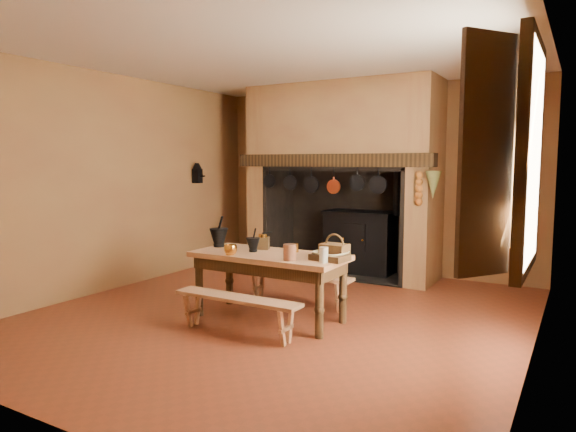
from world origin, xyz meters
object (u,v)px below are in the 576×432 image
Objects in this scene: coffee_grinder at (263,242)px; wicker_basket at (334,250)px; mixing_bowl at (331,255)px; work_table at (269,264)px; iron_range at (361,241)px; bench_front at (237,306)px.

wicker_basket is at bearing -30.92° from coffee_grinder.
work_table is at bearing -178.59° from mixing_bowl.
iron_range is 2.72m from mixing_bowl.
work_table is at bearing -169.95° from wicker_basket.
work_table is at bearing 90.00° from bench_front.
coffee_grinder reaches higher than work_table.
iron_range is 0.98× the size of work_table.
iron_range reaches higher than coffee_grinder.
mixing_bowl reaches higher than bench_front.
bench_front is 0.95m from coffee_grinder.
work_table is at bearing -89.34° from iron_range.
bench_front is at bearing -139.27° from mixing_bowl.
mixing_bowl reaches higher than work_table.
work_table is 0.34m from coffee_grinder.
bench_front is (-0.00, -0.59, -0.31)m from work_table.
bench_front is 1.10m from wicker_basket.
coffee_grinder reaches higher than mixing_bowl.
coffee_grinder is at bearing 136.26° from work_table.
coffee_grinder is 0.92m from mixing_bowl.
iron_range is at bearing 110.53° from wicker_basket.
work_table is 0.72m from mixing_bowl.
bench_front is at bearing -98.86° from coffee_grinder.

